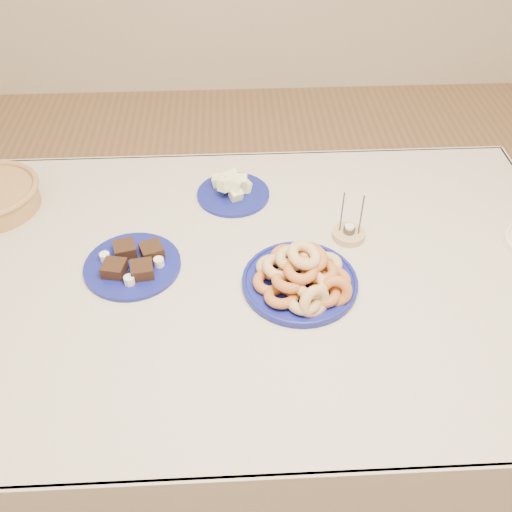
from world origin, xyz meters
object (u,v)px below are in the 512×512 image
donut_platter (302,277)px  melon_plate (232,188)px  dining_table (255,299)px  candle_holder (349,234)px  brownie_plate (133,264)px

donut_platter → melon_plate: bearing=113.0°
dining_table → candle_holder: bearing=24.4°
dining_table → candle_holder: 0.31m
melon_plate → candle_holder: (0.31, -0.21, -0.01)m
melon_plate → brownie_plate: 0.40m
brownie_plate → donut_platter: bearing=-11.7°
melon_plate → brownie_plate: bearing=-131.1°
dining_table → melon_plate: melon_plate is taller
dining_table → brownie_plate: bearing=174.7°
dining_table → candle_holder: size_ratio=11.53×
dining_table → brownie_plate: (-0.31, 0.03, 0.12)m
dining_table → brownie_plate: brownie_plate is taller
dining_table → donut_platter: donut_platter is taller
melon_plate → candle_holder: candle_holder is taller
donut_platter → brownie_plate: (-0.43, 0.09, -0.02)m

